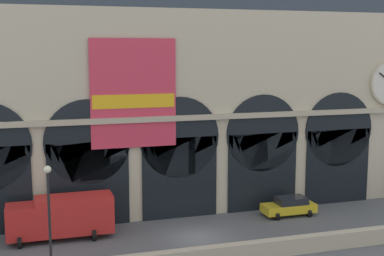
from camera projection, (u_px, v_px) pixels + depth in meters
ground_plane at (199, 238)px, 38.84m from camera, size 200.00×200.00×0.00m
quay_parapet_wall at (221, 254)px, 34.21m from camera, size 90.00×0.70×1.14m
station_building at (172, 92)px, 44.25m from camera, size 45.23×4.96×20.88m
box_truck_midwest at (62, 216)px, 38.36m from camera, size 7.50×2.91×3.12m
car_mideast at (289, 206)px, 43.93m from camera, size 4.40×2.22×1.55m
street_lamp_quayside at (49, 207)px, 31.31m from camera, size 0.44×0.44×6.90m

